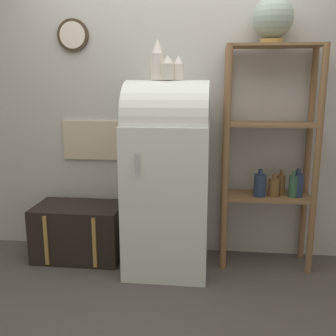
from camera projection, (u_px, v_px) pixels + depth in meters
The scene contains 9 objects.
ground_plane at pixel (165, 277), 3.06m from camera, with size 12.00×12.00×0.00m, color #4C4742.
wall_back at pixel (172, 99), 3.33m from camera, with size 7.00×0.09×2.70m.
refrigerator at pixel (168, 173), 3.10m from camera, with size 0.64×0.70×1.50m.
suitcase_trunk at pixel (79, 231), 3.38m from camera, with size 0.73×0.45×0.46m.
shelf_unit at pixel (271, 152), 3.11m from camera, with size 0.73×0.34×1.76m.
globe at pixel (273, 19), 2.93m from camera, with size 0.31×0.31×0.35m.
vase_left at pixel (157, 61), 2.93m from camera, with size 0.10×0.10×0.30m.
vase_center at pixel (168, 68), 2.91m from camera, with size 0.11×0.11×0.18m.
vase_right at pixel (179, 69), 2.92m from camera, with size 0.08×0.08×0.18m.
Camera 1 is at (0.35, -2.78, 1.50)m, focal length 42.00 mm.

